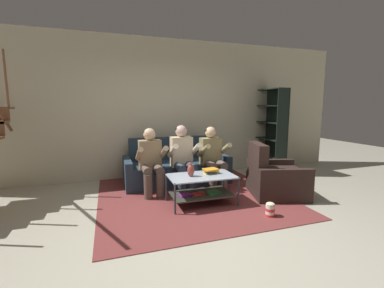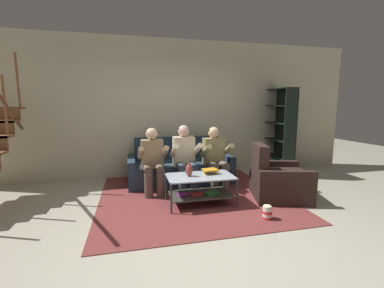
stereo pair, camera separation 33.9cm
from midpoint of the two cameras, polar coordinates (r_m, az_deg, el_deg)
name	(u,v)px [view 1 (the left image)]	position (r m, az deg, el deg)	size (l,w,h in m)	color
ground	(207,220)	(3.56, 0.53, -16.65)	(16.80, 16.80, 0.00)	#B6B19C
back_partition	(166,109)	(5.61, -7.61, 7.77)	(8.40, 0.12, 2.90)	beige
couch	(176,168)	(5.16, -5.53, -5.33)	(2.01, 0.88, 0.87)	#26384A
person_seated_left	(151,159)	(4.48, -11.25, -3.21)	(0.50, 0.58, 1.13)	brown
person_seated_middle	(183,156)	(4.58, -4.14, -2.59)	(0.50, 0.58, 1.17)	#354759
person_seated_right	(213,155)	(4.75, 2.60, -2.42)	(0.50, 0.58, 1.13)	brown
coffee_table	(202,185)	(4.00, -0.31, -9.23)	(1.02, 0.58, 0.45)	#A9B9C9
area_rug	(189,193)	(4.54, -2.81, -10.91)	(3.00, 3.20, 0.01)	brown
vase	(191,170)	(3.90, -2.78, -5.83)	(0.11, 0.11, 0.21)	brown
book_stack	(211,171)	(4.09, 1.79, -5.99)	(0.26, 0.22, 0.07)	gold
bookshelf	(269,138)	(6.25, 15.30, 1.23)	(0.30, 0.97, 1.89)	black
armchair	(275,179)	(4.54, 15.90, -7.47)	(1.04, 1.03, 0.90)	#30221D
popcorn_tub	(270,210)	(3.74, 14.45, -13.97)	(0.12, 0.12, 0.20)	red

